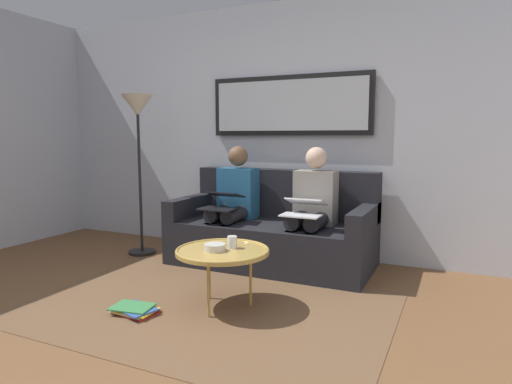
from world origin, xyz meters
The scene contains 14 objects.
ground_plane centered at (0.00, 0.00, -0.05)m, with size 6.00×5.20×0.10m, color brown.
wall_rear centered at (0.00, -2.60, 1.30)m, with size 6.00×0.12×2.60m, color #B7BCC6.
area_rug centered at (0.00, -0.85, 0.00)m, with size 2.60×1.80×0.01m, color brown.
couch centered at (0.00, -2.12, 0.31)m, with size 1.91×0.90×0.90m.
framed_mirror centered at (0.00, -2.51, 1.55)m, with size 1.72×0.05×0.61m.
coffee_table centered at (-0.11, -0.90, 0.42)m, with size 0.67×0.67×0.44m.
cup centered at (-0.15, -0.97, 0.47)m, with size 0.07×0.07×0.09m, color silver.
bowl centered at (-0.07, -0.86, 0.45)m, with size 0.15×0.15×0.05m, color beige.
person_left centered at (-0.41, -2.05, 0.61)m, with size 0.38×0.58×1.14m.
laptop_white centered at (-0.41, -1.80, 0.62)m, with size 0.34×0.33×0.15m.
person_right centered at (0.41, -2.05, 0.61)m, with size 0.38×0.58×1.14m.
laptop_black centered at (0.41, -1.81, 0.63)m, with size 0.33×0.37×0.16m.
magazine_stack centered at (0.40, -0.53, 0.03)m, with size 0.34×0.27×0.05m.
standing_lamp centered at (1.41, -1.85, 1.37)m, with size 0.32×0.32×1.66m.
Camera 1 is at (-1.63, 1.81, 1.24)m, focal length 31.10 mm.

